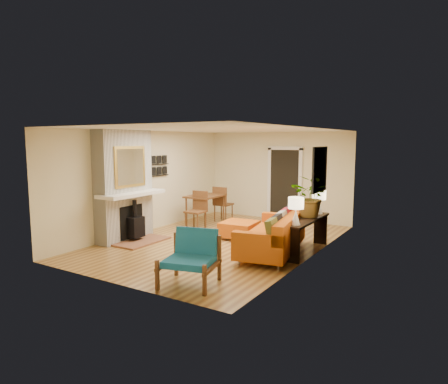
{
  "coord_description": "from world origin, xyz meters",
  "views": [
    {
      "loc": [
        4.88,
        -7.71,
        2.35
      ],
      "look_at": [
        0.0,
        0.2,
        1.15
      ],
      "focal_mm": 32.0,
      "sensor_mm": 36.0,
      "label": 1
    }
  ],
  "objects": [
    {
      "name": "room_shell",
      "position": [
        0.6,
        2.63,
        1.24
      ],
      "size": [
        6.5,
        6.5,
        6.5
      ],
      "color": "#B68D46",
      "rests_on": "ground"
    },
    {
      "name": "fireplace",
      "position": [
        -2.0,
        -1.0,
        1.24
      ],
      "size": [
        1.09,
        1.68,
        2.6
      ],
      "color": "white",
      "rests_on": "ground"
    },
    {
      "name": "sofa",
      "position": [
        1.54,
        -0.22,
        0.4
      ],
      "size": [
        1.4,
        2.46,
        0.91
      ],
      "color": "silver",
      "rests_on": "ground"
    },
    {
      "name": "ottoman",
      "position": [
        0.23,
        0.53,
        0.23
      ],
      "size": [
        0.87,
        0.87,
        0.41
      ],
      "color": "silver",
      "rests_on": "ground"
    },
    {
      "name": "blue_chair",
      "position": [
        1.06,
        -2.53,
        0.48
      ],
      "size": [
        1.03,
        1.01,
        0.89
      ],
      "color": "brown",
      "rests_on": "ground"
    },
    {
      "name": "dining_table",
      "position": [
        -1.27,
        1.39,
        0.67
      ],
      "size": [
        0.81,
        1.91,
        1.03
      ],
      "color": "brown",
      "rests_on": "ground"
    },
    {
      "name": "console_table",
      "position": [
        2.07,
        0.19,
        0.58
      ],
      "size": [
        0.34,
        1.85,
        0.72
      ],
      "color": "black",
      "rests_on": "ground"
    },
    {
      "name": "lamp_near",
      "position": [
        2.07,
        -0.51,
        1.06
      ],
      "size": [
        0.3,
        0.3,
        0.54
      ],
      "color": "white",
      "rests_on": "console_table"
    },
    {
      "name": "lamp_far",
      "position": [
        2.07,
        0.88,
        1.06
      ],
      "size": [
        0.3,
        0.3,
        0.54
      ],
      "color": "white",
      "rests_on": "console_table"
    },
    {
      "name": "houseplant",
      "position": [
        2.06,
        0.38,
        1.17
      ],
      "size": [
        0.94,
        0.86,
        0.89
      ],
      "primitive_type": "imported",
      "rotation": [
        0.0,
        0.0,
        -0.23
      ],
      "color": "#1E5919",
      "rests_on": "console_table"
    }
  ]
}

